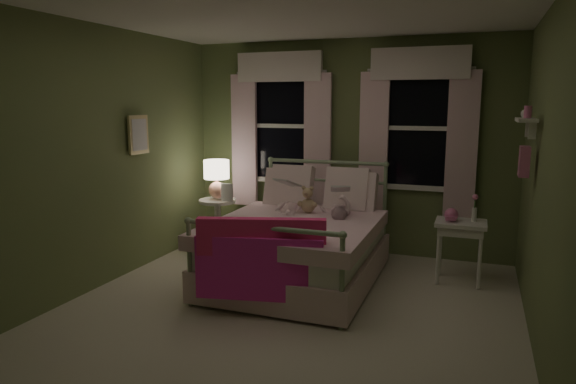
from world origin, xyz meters
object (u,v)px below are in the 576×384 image
at_px(child_left, 289,181).
at_px(child_right, 337,186).
at_px(nightstand_left, 218,217).
at_px(nightstand_right, 461,231).
at_px(bed, 300,245).
at_px(table_lamp, 217,175).
at_px(teddy_bear, 308,202).

height_order(child_left, child_right, child_left).
xyz_separation_m(child_left, nightstand_left, (-1.06, 0.29, -0.56)).
xyz_separation_m(nightstand_left, nightstand_right, (2.90, -0.19, 0.13)).
height_order(bed, table_lamp, bed).
relative_size(bed, table_lamp, 4.24).
bearing_deg(child_left, table_lamp, -34.40).
bearing_deg(table_lamp, nightstand_right, -3.78).
bearing_deg(child_right, nightstand_left, -25.63).
height_order(bed, child_left, child_left).
xyz_separation_m(bed, nightstand_right, (1.56, 0.51, 0.17)).
distance_m(child_left, nightstand_left, 1.23).
xyz_separation_m(bed, nightstand_left, (-1.34, 0.71, 0.03)).
distance_m(child_left, teddy_bear, 0.37).
height_order(teddy_bear, nightstand_right, teddy_bear).
bearing_deg(table_lamp, bed, -27.84).
relative_size(nightstand_left, nightstand_right, 1.02).
bearing_deg(child_right, teddy_bear, 13.87).
height_order(child_right, table_lamp, child_right).
distance_m(child_right, table_lamp, 1.64).
bearing_deg(teddy_bear, nightstand_right, 9.14).
bearing_deg(bed, table_lamp, 152.16).
distance_m(teddy_bear, nightstand_right, 1.60).
bearing_deg(nightstand_left, nightstand_right, -3.78).
bearing_deg(nightstand_right, table_lamp, 176.22).
bearing_deg(nightstand_left, child_right, -10.00).
bearing_deg(child_left, nightstand_left, -34.40).
distance_m(table_lamp, nightstand_right, 2.94).
bearing_deg(nightstand_right, teddy_bear, -170.86).
bearing_deg(child_right, bed, 40.77).
bearing_deg(teddy_bear, bed, -90.00).
distance_m(bed, teddy_bear, 0.49).
xyz_separation_m(child_left, nightstand_right, (1.84, 0.09, -0.42)).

